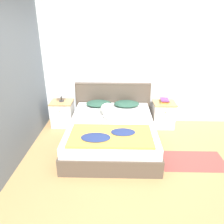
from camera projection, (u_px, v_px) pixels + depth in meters
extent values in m
plane|color=tan|center=(118.00, 180.00, 3.27)|extent=(16.00, 16.00, 0.00)
cube|color=silver|center=(119.00, 66.00, 4.72)|extent=(9.00, 0.06, 2.55)
cube|color=slate|center=(22.00, 78.00, 3.76)|extent=(0.06, 3.10, 2.55)
cube|color=#4C4238|center=(112.00, 137.00, 4.16)|extent=(1.60, 1.99, 0.29)
cube|color=white|center=(112.00, 126.00, 4.07)|extent=(1.54, 1.93, 0.19)
cube|color=#4C4238|center=(113.00, 103.00, 4.98)|extent=(1.68, 0.04, 0.90)
cylinder|color=#4C4238|center=(113.00, 84.00, 4.80)|extent=(1.68, 0.06, 0.06)
cube|color=white|center=(63.00, 114.00, 4.86)|extent=(0.45, 0.40, 0.54)
cube|color=tan|center=(62.00, 102.00, 4.75)|extent=(0.47, 0.42, 0.03)
sphere|color=tan|center=(60.00, 111.00, 4.61)|extent=(0.02, 0.02, 0.02)
cube|color=white|center=(163.00, 115.00, 4.81)|extent=(0.45, 0.40, 0.54)
cube|color=tan|center=(164.00, 103.00, 4.69)|extent=(0.47, 0.42, 0.03)
sphere|color=tan|center=(166.00, 112.00, 4.56)|extent=(0.02, 0.02, 0.02)
ellipsoid|color=#284C3D|center=(99.00, 103.00, 4.71)|extent=(0.54, 0.38, 0.12)
ellipsoid|color=#284C3D|center=(127.00, 104.00, 4.70)|extent=(0.54, 0.38, 0.12)
cube|color=gold|center=(111.00, 136.00, 3.50)|extent=(1.32, 0.75, 0.04)
ellipsoid|color=navy|center=(96.00, 137.00, 3.39)|extent=(0.46, 0.30, 0.03)
ellipsoid|color=navy|center=(123.00, 132.00, 3.55)|extent=(0.40, 0.26, 0.03)
ellipsoid|color=silver|center=(107.00, 109.00, 4.32)|extent=(0.27, 0.43, 0.20)
sphere|color=silver|center=(107.00, 115.00, 4.11)|extent=(0.14, 0.14, 0.14)
ellipsoid|color=silver|center=(107.00, 117.00, 4.06)|extent=(0.06, 0.08, 0.06)
cone|color=silver|center=(105.00, 113.00, 4.10)|extent=(0.04, 0.04, 0.05)
cone|color=silver|center=(109.00, 113.00, 4.10)|extent=(0.04, 0.04, 0.05)
ellipsoid|color=silver|center=(110.00, 108.00, 4.51)|extent=(0.14, 0.20, 0.07)
cube|color=gold|center=(164.00, 102.00, 4.70)|extent=(0.17, 0.18, 0.03)
cube|color=#AD2D28|center=(165.00, 101.00, 4.68)|extent=(0.17, 0.19, 0.02)
cube|color=#703D7F|center=(164.00, 100.00, 4.68)|extent=(0.19, 0.24, 0.02)
cylinder|color=#2D2D33|center=(62.00, 101.00, 4.75)|extent=(0.11, 0.11, 0.02)
cylinder|color=#2D2D33|center=(61.00, 97.00, 4.72)|extent=(0.02, 0.02, 0.14)
cone|color=beige|center=(61.00, 91.00, 4.66)|extent=(0.22, 0.22, 0.16)
cube|color=#93423D|center=(193.00, 161.00, 3.70)|extent=(1.07, 0.60, 0.00)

